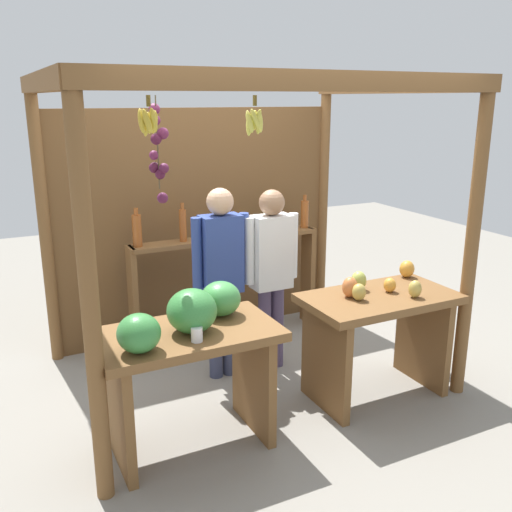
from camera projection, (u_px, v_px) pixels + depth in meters
name	position (u px, v px, depth m)	size (l,w,h in m)	color
ground_plane	(245.00, 373.00, 4.74)	(12.00, 12.00, 0.00)	gray
market_stall	(221.00, 200.00, 4.74)	(2.87, 2.11, 2.39)	brown
fruit_counter_left	(189.00, 347.00, 3.57)	(1.15, 0.66, 1.10)	brown
fruit_counter_right	(378.00, 322.00, 4.26)	(1.15, 0.64, 0.97)	brown
bottle_shelf_unit	(226.00, 258.00, 5.24)	(1.84, 0.22, 1.35)	brown
vendor_man	(221.00, 267.00, 4.46)	(0.48, 0.21, 1.57)	#393E5D
vendor_woman	(271.00, 265.00, 4.61)	(0.48, 0.21, 1.53)	#4D405F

